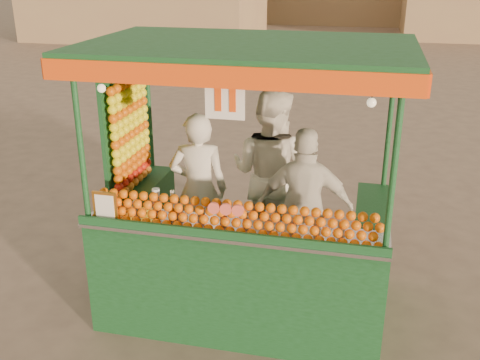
% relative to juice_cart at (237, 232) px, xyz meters
% --- Properties ---
extents(ground, '(90.00, 90.00, 0.00)m').
position_rel_juice_cart_xyz_m(ground, '(-0.02, 0.32, -0.90)').
color(ground, brown).
rests_on(ground, ground).
extents(juice_cart, '(3.04, 1.97, 2.76)m').
position_rel_juice_cart_xyz_m(juice_cart, '(0.00, 0.00, 0.00)').
color(juice_cart, '#103C18').
rests_on(juice_cart, ground).
extents(vendor_left, '(0.68, 0.52, 1.69)m').
position_rel_juice_cart_xyz_m(vendor_left, '(-0.51, 0.38, 0.26)').
color(vendor_left, silver).
rests_on(vendor_left, ground).
extents(vendor_middle, '(1.07, 0.92, 1.89)m').
position_rel_juice_cart_xyz_m(vendor_middle, '(0.18, 0.79, 0.36)').
color(vendor_middle, white).
rests_on(vendor_middle, ground).
extents(vendor_right, '(0.99, 0.45, 1.66)m').
position_rel_juice_cart_xyz_m(vendor_right, '(0.65, 0.19, 0.25)').
color(vendor_right, silver).
rests_on(vendor_right, ground).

